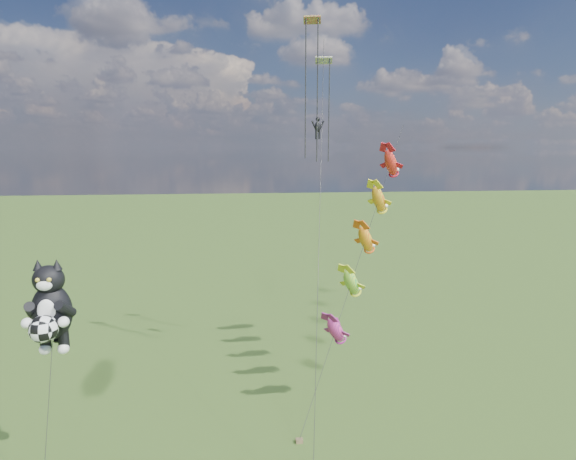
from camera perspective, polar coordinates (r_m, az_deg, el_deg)
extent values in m
plane|color=#1E3B0E|center=(29.97, -16.40, -23.80)|extent=(300.00, 300.00, 0.00)
cylinder|color=black|center=(26.92, -26.63, -19.65)|extent=(0.08, 2.77, 6.95)
ellipsoid|color=black|center=(26.42, -26.17, -8.69)|extent=(1.93, 1.59, 2.78)
ellipsoid|color=black|center=(25.90, -26.51, -5.28)|extent=(1.49, 1.36, 1.40)
cone|color=black|center=(25.88, -27.54, -3.69)|extent=(0.49, 0.49, 0.52)
cone|color=black|center=(25.58, -25.72, -3.69)|extent=(0.49, 0.49, 0.52)
ellipsoid|color=white|center=(25.42, -26.92, -5.88)|extent=(0.73, 0.38, 0.50)
ellipsoid|color=white|center=(25.76, -26.70, -8.58)|extent=(0.87, 0.34, 1.14)
sphere|color=gold|center=(25.39, -27.57, -5.28)|extent=(0.21, 0.21, 0.21)
sphere|color=gold|center=(25.20, -26.46, -5.30)|extent=(0.21, 0.21, 0.21)
sphere|color=white|center=(25.98, -28.55, -9.69)|extent=(0.52, 0.52, 0.52)
sphere|color=white|center=(25.40, -25.06, -9.84)|extent=(0.52, 0.52, 0.52)
sphere|color=white|center=(27.07, -26.85, -12.50)|extent=(0.56, 0.56, 0.56)
sphere|color=white|center=(26.78, -25.07, -12.60)|extent=(0.56, 0.56, 0.56)
sphere|color=white|center=(25.52, -26.99, -10.42)|extent=(1.31, 1.31, 1.31)
cube|color=brown|center=(29.52, 1.35, -23.69)|extent=(0.40, 0.30, 0.22)
cylinder|color=black|center=(32.53, 8.49, -3.22)|extent=(9.80, 12.47, 17.99)
ellipsoid|color=#D83389|center=(30.66, 5.67, -11.71)|extent=(2.03, 2.27, 2.39)
ellipsoid|color=green|center=(31.76, 7.52, -6.19)|extent=(2.03, 2.27, 2.39)
ellipsoid|color=yellow|center=(33.16, 9.19, -1.08)|extent=(2.03, 2.27, 2.39)
ellipsoid|color=#D84A19|center=(34.84, 10.71, 3.58)|extent=(2.03, 2.27, 2.39)
ellipsoid|color=red|center=(36.74, 12.09, 7.78)|extent=(2.03, 2.27, 2.39)
cylinder|color=black|center=(27.91, 3.75, 0.86)|extent=(3.40, 16.76, 23.86)
cube|color=green|center=(34.05, 2.88, 23.62)|extent=(1.21, 0.80, 0.52)
cylinder|color=black|center=(33.19, 2.12, 16.03)|extent=(0.08, 0.08, 9.06)
cylinder|color=black|center=(33.31, 3.50, 16.00)|extent=(0.08, 0.08, 9.06)
cube|color=#1537C5|center=(36.63, 4.26, 19.43)|extent=(1.30, 0.83, 0.52)
cylinder|color=black|center=(36.12, 3.50, 13.67)|extent=(0.08, 0.08, 7.38)
cylinder|color=black|center=(36.27, 4.86, 13.64)|extent=(0.08, 0.08, 7.38)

